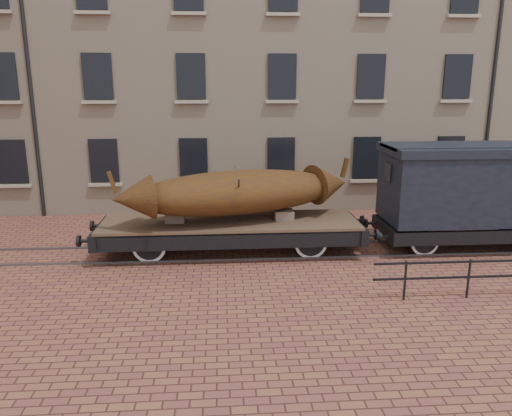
{
  "coord_description": "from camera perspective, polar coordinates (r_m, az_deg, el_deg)",
  "views": [
    {
      "loc": [
        -1.44,
        -14.84,
        5.21
      ],
      "look_at": [
        -0.33,
        0.5,
        1.3
      ],
      "focal_mm": 35.0,
      "sensor_mm": 36.0,
      "label": 1
    }
  ],
  "objects": [
    {
      "name": "rail_track",
      "position": [
        15.78,
        1.35,
        -4.9
      ],
      "size": [
        30.0,
        1.52,
        0.06
      ],
      "color": "#59595E",
      "rests_on": "ground"
    },
    {
      "name": "goods_van",
      "position": [
        17.13,
        23.69,
        2.55
      ],
      "size": [
        6.44,
        2.35,
        3.33
      ],
      "color": "black",
      "rests_on": "ground"
    },
    {
      "name": "warehouse_cream",
      "position": [
        25.29,
        6.31,
        18.24
      ],
      "size": [
        40.0,
        10.19,
        14.0
      ],
      "color": "beige",
      "rests_on": "ground"
    },
    {
      "name": "ground",
      "position": [
        15.79,
        1.34,
        -5.0
      ],
      "size": [
        90.0,
        90.0,
        0.0
      ],
      "primitive_type": "plane",
      "color": "brown"
    },
    {
      "name": "flatcar_wagon",
      "position": [
        15.47,
        -2.97,
        -2.18
      ],
      "size": [
        8.88,
        2.41,
        1.34
      ],
      "color": "#493826",
      "rests_on": "ground"
    },
    {
      "name": "iron_boat",
      "position": [
        15.2,
        -2.1,
        1.85
      ],
      "size": [
        7.5,
        3.74,
        1.77
      ],
      "color": "#542E0D",
      "rests_on": "flatcar_wagon"
    }
  ]
}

